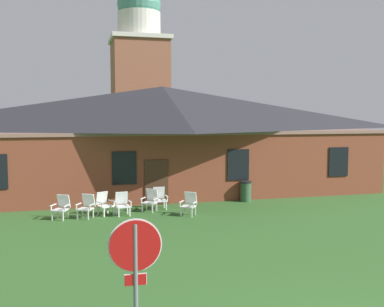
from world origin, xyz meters
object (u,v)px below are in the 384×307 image
Objects in this scene: lawn_chair_near_door at (87,206)px; trash_bin at (246,191)px; lawn_chair_right_end at (150,200)px; lawn_chair_under_eave at (189,203)px; lawn_chair_left_end at (104,203)px; stop_sign at (135,269)px; lawn_chair_middle at (122,203)px; lawn_chair_far_side at (160,198)px; lawn_chair_by_porch at (62,207)px.

trash_bin is (7.52, 1.66, -0.00)m from lawn_chair_near_door.
lawn_chair_right_end is 1.00× the size of lawn_chair_under_eave.
lawn_chair_near_door and lawn_chair_left_end have the same top height.
lawn_chair_near_door is 1.00× the size of lawn_chair_right_end.
lawn_chair_right_end is 4.92m from trash_bin.
trash_bin reaches higher than lawn_chair_near_door.
stop_sign is 12.14m from lawn_chair_middle.
lawn_chair_far_side is at bearing 14.51° from lawn_chair_left_end.
lawn_chair_by_porch is at bearing 96.78° from stop_sign.
lawn_chair_right_end is 0.98× the size of trash_bin.
lawn_chair_middle is at bearing -159.35° from lawn_chair_right_end.
lawn_chair_right_end is at bearing -139.22° from lawn_chair_far_side.
lawn_chair_right_end is (1.99, 0.23, 0.00)m from lawn_chair_left_end.
lawn_chair_by_porch is at bearing -167.11° from lawn_chair_far_side.
lawn_chair_left_end is 0.98× the size of trash_bin.
lawn_chair_far_side is 1.00× the size of lawn_chair_under_eave.
stop_sign reaches higher than lawn_chair_right_end.
lawn_chair_middle is at bearing 165.06° from lawn_chair_under_eave.
lawn_chair_left_end is 1.00× the size of lawn_chair_under_eave.
lawn_chair_right_end is at bearing 20.65° from lawn_chair_middle.
lawn_chair_by_porch is at bearing 172.81° from lawn_chair_under_eave.
lawn_chair_right_end is at bearing 6.54° from lawn_chair_left_end.
lawn_chair_under_eave is 0.98× the size of trash_bin.
lawn_chair_by_porch and lawn_chair_near_door have the same top height.
lawn_chair_middle is 1.34m from lawn_chair_right_end.
lawn_chair_near_door is 2.78m from lawn_chair_right_end.
trash_bin is (7.07, 13.54, -1.36)m from stop_sign.
lawn_chair_far_side is at bearing 12.89° from lawn_chair_by_porch.
lawn_chair_left_end is at bearing -165.49° from lawn_chair_far_side.
stop_sign is 2.74× the size of lawn_chair_near_door.
lawn_chair_middle is (0.74, -0.24, 0.00)m from lawn_chair_left_end.
lawn_chair_right_end is at bearing 79.74° from stop_sign.
stop_sign is 2.74× the size of lawn_chair_far_side.
trash_bin is at bearing 62.43° from stop_sign.
lawn_chair_far_side is (2.74, 12.90, -1.36)m from stop_sign.
lawn_chair_by_porch is 1.00× the size of lawn_chair_under_eave.
lawn_chair_near_door is 1.00× the size of lawn_chair_middle.
lawn_chair_near_door is 1.00× the size of lawn_chair_left_end.
stop_sign reaches higher than lawn_chair_far_side.
lawn_chair_by_porch is 1.00× the size of lawn_chair_right_end.
lawn_chair_near_door is at bearing -162.24° from lawn_chair_far_side.
lawn_chair_right_end is (2.26, 12.49, -1.36)m from stop_sign.
lawn_chair_by_porch is 8.64m from trash_bin.
lawn_chair_by_porch is at bearing -171.63° from lawn_chair_right_end.
lawn_chair_middle is 0.98× the size of trash_bin.
stop_sign is 2.74× the size of lawn_chair_by_porch.
lawn_chair_far_side is at bearing 40.78° from lawn_chair_right_end.
lawn_chair_near_door is at bearing -174.60° from lawn_chair_middle.
lawn_chair_by_porch is at bearing -169.50° from lawn_chair_left_end.
stop_sign reaches higher than trash_bin.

